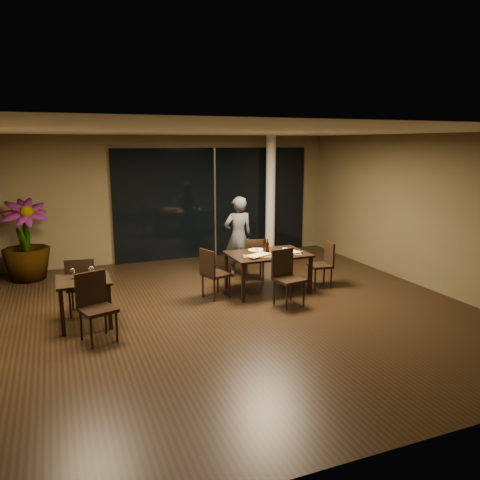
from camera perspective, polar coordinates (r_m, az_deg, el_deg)
name	(u,v)px	position (r m, az deg, el deg)	size (l,w,h in m)	color
ground	(234,311)	(8.10, -0.71, -8.62)	(8.00, 8.00, 0.00)	black
wall_back	(174,198)	(11.54, -8.01, 5.09)	(8.00, 0.10, 3.00)	#4B4128
wall_front	(403,300)	(4.29, 19.27, -6.90)	(8.00, 0.10, 3.00)	#4B4128
wall_right	(426,211)	(9.89, 21.77, 3.26)	(0.10, 8.00, 3.00)	#4B4128
ceiling	(234,130)	(7.59, -0.77, 13.27)	(8.00, 8.00, 0.04)	silver
window_panel	(214,203)	(11.75, -3.13, 4.57)	(5.00, 0.06, 2.70)	black
column	(270,196)	(11.97, 3.73, 5.42)	(0.24, 0.24, 3.00)	silver
main_table	(268,257)	(8.98, 3.41, -2.07)	(1.50, 1.00, 0.75)	black
side_table	(84,287)	(7.71, -18.52, -5.43)	(0.80, 0.80, 0.75)	black
chair_main_far	(254,257)	(9.71, 1.78, -2.09)	(0.51, 0.51, 0.89)	black
chair_main_near	(286,274)	(8.31, 5.65, -4.17)	(0.52, 0.52, 0.98)	black
chair_main_left	(212,271)	(8.58, -3.39, -3.79)	(0.55, 0.55, 0.93)	black
chair_main_right	(324,262)	(9.46, 10.20, -2.61)	(0.47, 0.47, 0.90)	black
chair_side_far	(81,283)	(8.16, -18.78, -5.02)	(0.52, 0.52, 0.99)	black
chair_side_near	(95,303)	(7.13, -17.26, -7.32)	(0.58, 0.58, 0.99)	black
diner	(238,237)	(9.94, -0.23, 0.39)	(0.58, 0.39, 1.72)	#2A2D2F
potted_plant	(25,240)	(10.62, -24.72, -0.05)	(0.92, 0.92, 1.69)	#204617
pizza_board_left	(259,256)	(8.68, 2.28, -2.00)	(0.57, 0.29, 0.01)	#462B16
pizza_board_right	(288,254)	(8.89, 5.86, -1.71)	(0.51, 0.26, 0.01)	#432915
oblong_pizza_left	(259,255)	(8.67, 2.28, -1.89)	(0.47, 0.22, 0.02)	maroon
oblong_pizza_right	(288,253)	(8.89, 5.86, -1.61)	(0.47, 0.21, 0.02)	maroon
round_pizza	(257,250)	(9.15, 2.05, -1.26)	(0.32, 0.32, 0.01)	#C73E16
bottle_a	(265,246)	(8.92, 3.10, -0.74)	(0.06, 0.06, 0.28)	black
bottle_b	(268,246)	(8.97, 3.38, -0.71)	(0.06, 0.06, 0.27)	black
bottle_c	(265,244)	(9.00, 3.02, -0.50)	(0.07, 0.07, 0.32)	black
tumbler_left	(257,251)	(8.93, 2.04, -1.36)	(0.07, 0.07, 0.09)	white
tumbler_right	(274,248)	(9.17, 4.13, -1.01)	(0.08, 0.08, 0.09)	white
napkin_near	(298,252)	(9.08, 7.03, -1.45)	(0.18, 0.10, 0.01)	white
napkin_far	(287,249)	(9.33, 5.77, -1.07)	(0.18, 0.10, 0.01)	white
wine_glass_a	(73,274)	(7.71, -19.71, -3.90)	(0.07, 0.07, 0.16)	white
wine_glass_b	(92,273)	(7.62, -17.65, -3.83)	(0.09, 0.09, 0.19)	white
side_napkin	(87,282)	(7.48, -18.14, -4.86)	(0.18, 0.11, 0.01)	white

